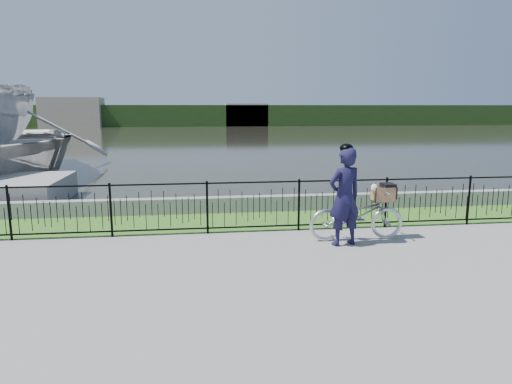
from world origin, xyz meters
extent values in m
plane|color=gray|center=(0.00, 0.00, 0.00)|extent=(120.00, 120.00, 0.00)
cube|color=#3C6D22|center=(0.00, 2.60, 0.00)|extent=(60.00, 2.00, 0.01)
plane|color=#29291F|center=(0.00, 33.00, 0.00)|extent=(120.00, 120.00, 0.00)
cube|color=gray|center=(0.00, 3.60, 0.20)|extent=(60.00, 0.30, 0.40)
cube|color=#254018|center=(0.00, 60.00, 1.50)|extent=(120.00, 6.00, 3.00)
cube|color=#A49684|center=(-18.00, 58.00, 2.00)|extent=(8.00, 4.00, 4.00)
cube|color=#A49684|center=(6.00, 58.50, 1.60)|extent=(6.00, 3.00, 3.20)
imported|color=silver|center=(2.01, 0.74, 0.52)|extent=(1.96, 0.68, 1.03)
cube|color=black|center=(2.55, 0.74, 0.80)|extent=(0.38, 0.18, 0.02)
cube|color=olive|center=(2.55, 0.74, 0.80)|extent=(0.43, 0.30, 0.01)
cube|color=olive|center=(2.55, 0.88, 0.95)|extent=(0.43, 0.01, 0.30)
cube|color=olive|center=(2.55, 0.60, 0.95)|extent=(0.43, 0.01, 0.30)
cube|color=olive|center=(2.76, 0.74, 0.95)|extent=(0.01, 0.30, 0.30)
cube|color=olive|center=(2.35, 0.74, 0.95)|extent=(0.01, 0.30, 0.30)
cube|color=black|center=(2.65, 0.74, 1.13)|extent=(0.24, 0.31, 0.06)
cube|color=black|center=(2.78, 0.74, 0.98)|extent=(0.02, 0.31, 0.24)
ellipsoid|color=silver|center=(2.53, 0.74, 0.93)|extent=(0.31, 0.22, 0.20)
sphere|color=silver|center=(2.36, 0.72, 1.08)|extent=(0.15, 0.15, 0.15)
sphere|color=silver|center=(2.31, 0.70, 1.05)|extent=(0.07, 0.07, 0.07)
sphere|color=black|center=(2.28, 0.69, 1.05)|extent=(0.02, 0.02, 0.02)
cone|color=#A68445|center=(2.36, 0.78, 1.14)|extent=(0.06, 0.08, 0.08)
cone|color=#A68445|center=(2.38, 0.68, 1.14)|extent=(0.06, 0.08, 0.08)
imported|color=#151232|center=(1.64, 0.44, 0.97)|extent=(0.81, 0.65, 1.93)
ellipsoid|color=black|center=(1.64, 0.44, 1.91)|extent=(0.26, 0.29, 0.18)
camera|label=1|loc=(-1.19, -7.97, 2.68)|focal=32.00mm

